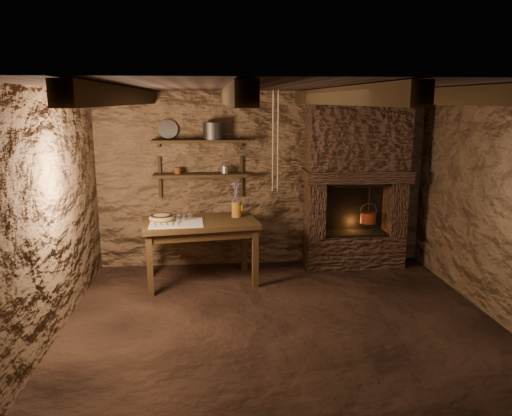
{
  "coord_description": "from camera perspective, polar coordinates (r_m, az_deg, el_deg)",
  "views": [
    {
      "loc": [
        -0.7,
        -4.78,
        2.27
      ],
      "look_at": [
        -0.19,
        0.9,
        1.04
      ],
      "focal_mm": 35.0,
      "sensor_mm": 36.0,
      "label": 1
    }
  ],
  "objects": [
    {
      "name": "drinking_glasses",
      "position": [
        6.26,
        -8.84,
        -1.03
      ],
      "size": [
        0.21,
        0.06,
        0.08
      ],
      "primitive_type": null,
      "color": "white",
      "rests_on": "linen_cloth"
    },
    {
      "name": "floor",
      "position": [
        5.34,
        3.0,
        -12.99
      ],
      "size": [
        4.5,
        4.5,
        0.0
      ],
      "primitive_type": "plane",
      "color": "black",
      "rests_on": "ground"
    },
    {
      "name": "rusty_tin",
      "position": [
        6.7,
        -8.95,
        4.26
      ],
      "size": [
        0.09,
        0.09,
        0.09
      ],
      "primitive_type": "cylinder",
      "rotation": [
        0.0,
        0.0,
        -0.09
      ],
      "color": "#532510",
      "rests_on": "shelf_lower"
    },
    {
      "name": "ceiling",
      "position": [
        4.84,
        3.32,
        13.7
      ],
      "size": [
        4.5,
        4.0,
        0.04
      ],
      "primitive_type": "cube",
      "color": "black",
      "rests_on": "back_wall"
    },
    {
      "name": "beam_mid_right",
      "position": [
        4.93,
        9.2,
        12.49
      ],
      "size": [
        0.14,
        3.95,
        0.16
      ],
      "primitive_type": "cube",
      "color": "black",
      "rests_on": "ceiling"
    },
    {
      "name": "tin_pan",
      "position": [
        6.76,
        -10.03,
        8.85
      ],
      "size": [
        0.27,
        0.14,
        0.26
      ],
      "primitive_type": "cylinder",
      "rotation": [
        1.26,
        0.0,
        0.12
      ],
      "color": "#A5A59F",
      "rests_on": "shelf_upper"
    },
    {
      "name": "hearth",
      "position": [
        6.92,
        11.35,
        3.26
      ],
      "size": [
        1.43,
        0.51,
        2.3
      ],
      "color": "#38241C",
      "rests_on": "floor"
    },
    {
      "name": "iron_stockpot",
      "position": [
        6.64,
        -4.89,
        8.69
      ],
      "size": [
        0.35,
        0.35,
        0.2
      ],
      "primitive_type": "cylinder",
      "rotation": [
        0.0,
        0.0,
        -0.41
      ],
      "color": "#2D2B28",
      "rests_on": "shelf_upper"
    },
    {
      "name": "shelf_lower",
      "position": [
        6.7,
        -6.35,
        3.78
      ],
      "size": [
        1.25,
        0.3,
        0.04
      ],
      "primitive_type": "cube",
      "color": "black",
      "rests_on": "back_wall"
    },
    {
      "name": "work_table",
      "position": [
        6.35,
        -6.38,
        -4.69
      ],
      "size": [
        1.51,
        0.99,
        0.81
      ],
      "rotation": [
        0.0,
        0.0,
        0.14
      ],
      "color": "#302111",
      "rests_on": "floor"
    },
    {
      "name": "beam_far_right",
      "position": [
        5.27,
        20.04,
        11.89
      ],
      "size": [
        0.14,
        3.95,
        0.16
      ],
      "primitive_type": "cube",
      "color": "black",
      "rests_on": "ceiling"
    },
    {
      "name": "linen_cloth",
      "position": [
        6.15,
        -9.09,
        -1.71
      ],
      "size": [
        0.66,
        0.54,
        0.01
      ],
      "primitive_type": "cube",
      "rotation": [
        0.0,
        0.0,
        0.04
      ],
      "color": "silver",
      "rests_on": "work_table"
    },
    {
      "name": "small_kettle",
      "position": [
        6.69,
        -3.55,
        4.41
      ],
      "size": [
        0.14,
        0.11,
        0.15
      ],
      "primitive_type": null,
      "rotation": [
        0.0,
        0.0,
        0.0
      ],
      "color": "#A5A59F",
      "rests_on": "shelf_lower"
    },
    {
      "name": "red_pot",
      "position": [
        7.02,
        12.7,
        -1.0
      ],
      "size": [
        0.28,
        0.28,
        0.54
      ],
      "rotation": [
        0.0,
        0.0,
        0.39
      ],
      "color": "maroon",
      "rests_on": "hearth"
    },
    {
      "name": "hanging_ropes",
      "position": [
        5.9,
        2.24,
        7.6
      ],
      "size": [
        0.08,
        0.08,
        1.2
      ],
      "primitive_type": null,
      "color": "tan",
      "rests_on": "ceiling"
    },
    {
      "name": "left_wall",
      "position": [
        5.14,
        -22.52,
        -0.79
      ],
      "size": [
        0.04,
        4.0,
        2.4
      ],
      "primitive_type": "cube",
      "color": "#493322",
      "rests_on": "floor"
    },
    {
      "name": "stoneware_jug",
      "position": [
        6.38,
        -2.22,
        0.68
      ],
      "size": [
        0.15,
        0.15,
        0.45
      ],
      "rotation": [
        0.0,
        0.0,
        0.16
      ],
      "color": "#B07522",
      "rests_on": "work_table"
    },
    {
      "name": "front_wall",
      "position": [
        3.06,
        8.57,
        -8.42
      ],
      "size": [
        4.5,
        0.04,
        2.4
      ],
      "primitive_type": "cube",
      "color": "#493322",
      "rests_on": "floor"
    },
    {
      "name": "pewter_cutlery_row",
      "position": [
        6.13,
        -9.11,
        -1.66
      ],
      "size": [
        0.55,
        0.23,
        0.01
      ],
      "primitive_type": null,
      "rotation": [
        0.0,
        0.0,
        0.04
      ],
      "color": "gray",
      "rests_on": "linen_cloth"
    },
    {
      "name": "beam_far_left",
      "position": [
        4.85,
        -14.94,
        12.25
      ],
      "size": [
        0.14,
        3.95,
        0.16
      ],
      "primitive_type": "cube",
      "color": "black",
      "rests_on": "ceiling"
    },
    {
      "name": "right_wall",
      "position": [
        5.72,
        26.05,
        0.15
      ],
      "size": [
        0.04,
        4.0,
        2.4
      ],
      "primitive_type": "cube",
      "color": "#493322",
      "rests_on": "floor"
    },
    {
      "name": "wooden_bowl",
      "position": [
        6.28,
        -10.71,
        -1.14
      ],
      "size": [
        0.4,
        0.4,
        0.11
      ],
      "primitive_type": "ellipsoid",
      "rotation": [
        0.0,
        0.0,
        -0.29
      ],
      "color": "#A17E45",
      "rests_on": "work_table"
    },
    {
      "name": "back_wall",
      "position": [
        6.9,
        0.77,
        3.26
      ],
      "size": [
        4.5,
        0.04,
        2.4
      ],
      "primitive_type": "cube",
      "color": "#493322",
      "rests_on": "floor"
    },
    {
      "name": "beam_mid_left",
      "position": [
        4.79,
        -2.77,
        12.64
      ],
      "size": [
        0.14,
        3.95,
        0.16
      ],
      "primitive_type": "cube",
      "color": "black",
      "rests_on": "ceiling"
    },
    {
      "name": "shelf_upper",
      "position": [
        6.65,
        -6.44,
        7.62
      ],
      "size": [
        1.25,
        0.3,
        0.04
      ],
      "primitive_type": "cube",
      "color": "black",
      "rests_on": "back_wall"
    }
  ]
}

